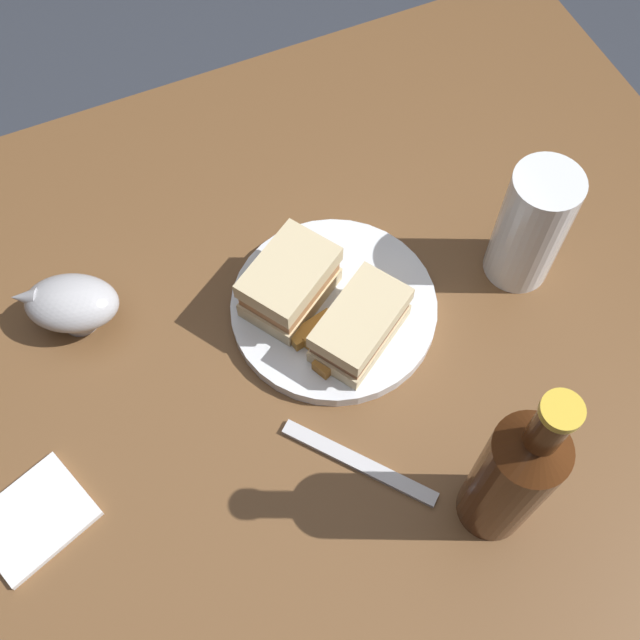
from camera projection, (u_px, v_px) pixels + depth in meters
name	position (u px, v px, depth m)	size (l,w,h in m)	color
ground_plane	(312.00, 518.00, 1.58)	(6.00, 6.00, 0.00)	#333842
dining_table	(310.00, 458.00, 1.24)	(1.17, 0.93, 0.78)	brown
plate	(334.00, 308.00, 0.91)	(0.24, 0.24, 0.02)	white
sandwich_half_left	(290.00, 282.00, 0.88)	(0.13, 0.12, 0.07)	beige
sandwich_half_right	(360.00, 325.00, 0.86)	(0.13, 0.12, 0.06)	beige
potato_wedge_front	(346.00, 350.00, 0.86)	(0.05, 0.02, 0.02)	gold
potato_wedge_middle	(322.00, 331.00, 0.88)	(0.05, 0.02, 0.02)	#B77F33
potato_wedge_back	(330.00, 360.00, 0.86)	(0.04, 0.02, 0.02)	#AD702D
potato_wedge_left_edge	(312.00, 330.00, 0.88)	(0.06, 0.02, 0.02)	#B77F33
pint_glass	(529.00, 232.00, 0.89)	(0.08, 0.08, 0.17)	white
gravy_boat	(71.00, 303.00, 0.88)	(0.13, 0.11, 0.07)	#B7B7BC
cider_bottle	(513.00, 475.00, 0.71)	(0.07, 0.07, 0.28)	#47230F
napkin	(34.00, 518.00, 0.80)	(0.11, 0.09, 0.01)	white
fork	(357.00, 463.00, 0.83)	(0.18, 0.02, 0.01)	silver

